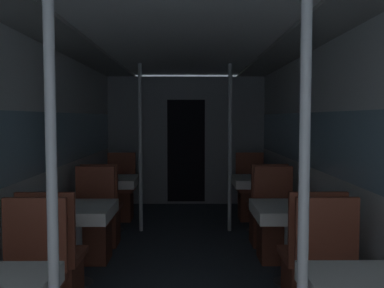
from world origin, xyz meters
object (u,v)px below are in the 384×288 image
Objects in this scene: chair_left_near_2 at (103,220)px; dining_table_left_1 at (76,217)px; chair_left_far_2 at (120,199)px; support_pole_left_0 at (52,203)px; dining_table_left_2 at (112,185)px; dining_table_right_1 at (291,216)px; chair_right_far_1 at (276,231)px; support_pole_right_0 at (304,203)px; support_pole_left_2 at (140,148)px; chair_right_near_2 at (267,219)px; chair_left_near_1 at (54,277)px; support_pole_right_2 at (230,148)px; dining_table_right_2 at (258,185)px; chair_right_near_1 at (310,276)px; chair_right_far_2 at (251,199)px; chair_left_far_1 at (92,232)px.

dining_table_left_1 is at bearing -90.00° from chair_left_near_2.
chair_left_near_2 is 1.00× the size of chair_left_far_2.
dining_table_left_2 is (-0.37, 3.57, -0.48)m from support_pole_left_0.
chair_right_far_1 is (0.00, 0.63, -0.31)m from dining_table_right_1.
support_pole_left_2 is at bearing 108.00° from support_pole_right_0.
dining_table_left_1 is 2.25m from chair_right_near_2.
support_pole_right_2 is (1.53, 2.42, 0.79)m from chair_left_near_1.
chair_left_near_1 is at bearing -98.74° from support_pole_left_2.
chair_left_near_1 is 2.97m from support_pole_right_2.
chair_right_near_2 is at bearing -90.00° from dining_table_right_2.
dining_table_left_1 is at bearing -130.63° from support_pole_right_2.
chair_right_far_2 is at bearing 90.00° from chair_right_near_1.
chair_left_far_1 is 1.00× the size of chair_right_far_1.
support_pole_left_0 is at bearing -78.24° from dining_table_left_1.
chair_left_near_2 is 1.37× the size of dining_table_right_2.
support_pole_right_2 reaches higher than chair_left_near_1.
chair_right_far_1 and chair_right_near_2 have the same top height.
chair_left_far_2 is (0.00, 1.26, 0.00)m from chair_left_near_2.
dining_table_left_2 is 0.32× the size of support_pole_right_0.
chair_right_near_1 reaches higher than dining_table_right_1.
chair_left_near_1 is 3.59m from chair_right_far_2.
support_pole_left_0 is 2.57m from chair_left_far_1.
support_pole_right_0 is at bearing -62.48° from chair_left_near_2.
dining_table_left_1 is at bearing 90.00° from chair_left_far_2.
chair_right_near_1 is (1.53, 1.15, -0.79)m from support_pole_left_0.
chair_left_far_1 is 0.44× the size of support_pole_left_2.
dining_table_left_2 is at bearing 161.67° from chair_right_near_2.
dining_table_left_2 is 0.73× the size of chair_right_near_1.
dining_table_right_1 is 2.44m from chair_right_far_2.
chair_right_far_1 is at bearing 136.83° from chair_left_far_2.
support_pole_right_0 reaches higher than dining_table_right_2.
support_pole_right_0 is 2.26× the size of chair_right_far_2.
chair_right_far_2 reaches higher than dining_table_right_2.
support_pole_left_0 is at bearing 95.05° from chair_left_far_2.
dining_table_right_2 is at bearing 90.00° from chair_right_near_1.
chair_right_near_2 is at bearing -59.49° from support_pole_right_2.
chair_right_far_1 is at bearing 57.62° from support_pole_left_0.
dining_table_right_2 is (1.90, -0.63, 0.31)m from chair_left_far_2.
chair_right_near_2 is (1.90, 0.52, 0.00)m from chair_left_far_1.
dining_table_right_1 is 0.73× the size of chair_right_far_2.
dining_table_left_1 is 0.73× the size of chair_left_near_1.
dining_table_left_1 is 1.89m from support_pole_left_2.
chair_right_far_2 is (0.00, 0.63, -0.31)m from dining_table_right_2.
chair_right_far_2 is at bearing 51.77° from dining_table_left_1.
support_pole_left_0 is 2.26× the size of chair_left_far_2.
dining_table_left_2 is 0.61m from support_pole_left_2.
chair_left_far_1 is 1.90m from chair_right_far_1.
dining_table_left_1 is at bearing 101.76° from support_pole_left_0.
dining_table_right_2 is (1.53, 0.00, -0.48)m from support_pole_left_2.
chair_right_far_1 is at bearing -72.16° from support_pole_right_2.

